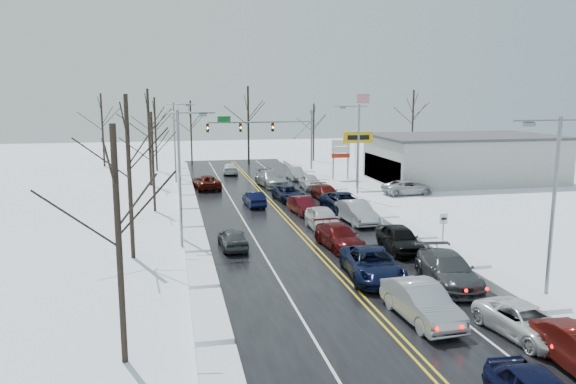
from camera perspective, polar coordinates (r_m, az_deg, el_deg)
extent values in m
plane|color=white|center=(42.87, 0.60, -3.52)|extent=(160.00, 160.00, 0.00)
cube|color=black|center=(44.77, 0.04, -2.93)|extent=(14.00, 84.00, 0.01)
cube|color=silver|center=(43.88, -9.73, -3.35)|extent=(1.54, 72.00, 0.53)
cube|color=silver|center=(46.91, 9.17, -2.46)|extent=(1.54, 72.00, 0.53)
cylinder|color=slate|center=(71.15, 2.41, 5.16)|extent=(0.24, 0.24, 8.00)
cylinder|color=slate|center=(69.66, -2.80, 7.11)|extent=(13.00, 0.18, 0.18)
cylinder|color=slate|center=(70.76, 1.47, 6.27)|extent=(2.33, 0.10, 2.33)
cube|color=#0C591E|center=(69.07, -6.52, 7.37)|extent=(1.60, 0.08, 0.70)
cube|color=black|center=(69.95, -1.58, 6.60)|extent=(0.32, 0.25, 1.05)
sphere|color=#3F0705|center=(69.77, -1.55, 6.84)|extent=(0.20, 0.20, 0.20)
sphere|color=orange|center=(69.79, -1.55, 6.59)|extent=(0.22, 0.22, 0.22)
sphere|color=black|center=(69.81, -1.55, 6.34)|extent=(0.20, 0.20, 0.20)
cube|color=black|center=(69.34, -4.85, 6.54)|extent=(0.32, 0.25, 1.05)
sphere|color=#3F0705|center=(69.16, -4.84, 6.78)|extent=(0.20, 0.20, 0.20)
sphere|color=orange|center=(69.18, -4.83, 6.53)|extent=(0.22, 0.22, 0.22)
sphere|color=black|center=(69.20, -4.83, 6.28)|extent=(0.20, 0.20, 0.20)
cube|color=black|center=(68.96, -8.17, 6.45)|extent=(0.32, 0.25, 1.05)
sphere|color=#3F0705|center=(68.79, -8.17, 6.69)|extent=(0.20, 0.20, 0.20)
sphere|color=orange|center=(68.80, -8.16, 6.44)|extent=(0.22, 0.22, 0.22)
sphere|color=black|center=(68.82, -8.15, 6.19)|extent=(0.20, 0.20, 0.20)
cylinder|color=slate|center=(60.40, 7.06, 3.07)|extent=(0.20, 0.20, 5.60)
cube|color=#E4AD0C|center=(60.14, 7.12, 5.53)|extent=(3.20, 0.30, 1.20)
cube|color=black|center=(59.98, 7.17, 5.52)|extent=(2.40, 0.04, 0.50)
cylinder|color=slate|center=(65.89, 4.62, 2.99)|extent=(0.16, 0.16, 4.00)
cylinder|color=slate|center=(66.42, 6.11, 3.03)|extent=(0.16, 0.16, 4.00)
cube|color=white|center=(65.91, 5.40, 4.99)|extent=(2.20, 0.22, 0.70)
cube|color=white|center=(65.99, 5.39, 4.30)|extent=(2.20, 0.22, 0.70)
cube|color=#B5210D|center=(66.06, 5.38, 3.70)|extent=(2.20, 0.22, 0.50)
cylinder|color=slate|center=(38.02, 15.48, -3.95)|extent=(0.08, 0.08, 2.20)
cube|color=white|center=(37.82, 15.54, -2.63)|extent=(0.55, 0.05, 0.70)
cube|color=black|center=(37.79, 15.57, -2.64)|extent=(0.35, 0.02, 0.15)
cylinder|color=silver|center=(74.83, 6.89, 6.10)|extent=(0.14, 0.14, 10.00)
cube|color=#B0B0AB|center=(67.77, 17.38, 3.19)|extent=(20.00, 12.00, 5.00)
cube|color=#262628|center=(63.63, 9.48, 2.27)|extent=(0.10, 11.00, 2.80)
cube|color=#3F3F42|center=(67.53, 17.50, 5.42)|extent=(20.40, 12.40, 0.30)
cylinder|color=slate|center=(29.21, 25.31, -1.90)|extent=(0.18, 0.18, 9.00)
cylinder|color=slate|center=(28.22, 24.66, 6.58)|extent=(3.20, 0.12, 0.12)
cube|color=slate|center=(27.76, 23.30, 6.33)|extent=(0.50, 0.25, 0.18)
cylinder|color=slate|center=(53.92, 7.15, 4.06)|extent=(0.18, 0.18, 9.00)
cylinder|color=slate|center=(53.39, 6.43, 8.64)|extent=(3.20, 0.12, 0.12)
cube|color=slate|center=(53.15, 5.60, 8.48)|extent=(0.50, 0.25, 0.18)
cylinder|color=slate|center=(37.11, -10.95, 1.25)|extent=(0.18, 0.18, 9.00)
cylinder|color=slate|center=(36.73, -9.91, 7.94)|extent=(3.20, 0.12, 0.12)
cube|color=slate|center=(36.77, -8.65, 7.74)|extent=(0.50, 0.25, 0.18)
cylinder|color=slate|center=(64.92, -11.44, 4.94)|extent=(0.18, 0.18, 9.00)
cylinder|color=slate|center=(64.71, -10.85, 8.76)|extent=(3.20, 0.12, 0.12)
cube|color=slate|center=(64.73, -10.13, 8.65)|extent=(0.50, 0.25, 0.18)
cylinder|color=#2D231C|center=(21.51, -16.79, -5.37)|extent=(0.24, 0.24, 9.00)
cylinder|color=#2D231C|center=(35.14, -15.80, 1.39)|extent=(0.27, 0.27, 10.00)
cylinder|color=#2D231C|center=(49.05, -13.55, 2.97)|extent=(0.23, 0.23, 8.50)
cylinder|color=#2D231C|center=(62.90, -13.91, 5.37)|extent=(0.28, 0.28, 10.50)
cylinder|color=#2D231C|center=(74.89, -13.30, 5.72)|extent=(0.25, 0.25, 9.50)
cylinder|color=#2D231C|center=(81.34, -18.32, 5.98)|extent=(0.27, 0.27, 10.00)
cylinder|color=#2D231C|center=(81.93, -9.82, 6.01)|extent=(0.24, 0.24, 9.00)
cylinder|color=#2D231C|center=(80.57, -4.05, 6.78)|extent=(0.29, 0.29, 11.00)
cylinder|color=#2D231C|center=(84.07, 2.62, 6.08)|extent=(0.23, 0.23, 8.50)
cylinder|color=#2D231C|center=(89.82, 12.55, 6.74)|extent=(0.28, 0.28, 10.50)
imported|color=#A7A9AF|center=(26.48, 13.34, -12.56)|extent=(2.09, 5.22, 1.69)
imported|color=black|center=(31.54, 8.51, -8.67)|extent=(3.30, 6.11, 1.63)
imported|color=#46090A|center=(37.31, 5.19, -5.63)|extent=(2.56, 5.31, 1.49)
imported|color=silver|center=(41.81, 3.57, -3.89)|extent=(2.13, 5.09, 1.72)
imported|color=#45090F|center=(47.37, 1.50, -2.21)|extent=(1.95, 4.46, 1.43)
imported|color=black|center=(52.96, 0.13, -0.90)|extent=(2.77, 5.14, 1.37)
imported|color=gray|center=(61.10, -1.75, 0.57)|extent=(3.16, 6.16, 1.71)
imported|color=black|center=(66.06, -2.35, 1.28)|extent=(1.68, 3.95, 1.33)
imported|color=silver|center=(26.15, 22.92, -13.41)|extent=(2.82, 5.06, 1.34)
imported|color=#3A3C3F|center=(31.33, 15.86, -9.07)|extent=(3.12, 6.04, 1.67)
imported|color=black|center=(37.00, 11.26, -5.93)|extent=(2.19, 4.99, 1.67)
imported|color=#B0B3B9|center=(44.36, 6.97, -3.13)|extent=(2.16, 5.32, 1.72)
imported|color=black|center=(48.03, 5.72, -2.09)|extent=(3.09, 6.15, 1.67)
imported|color=#470C09|center=(53.60, 3.87, -0.79)|extent=(2.32, 4.88, 1.37)
imported|color=silver|center=(59.45, 2.26, 0.30)|extent=(1.88, 4.57, 1.55)
imported|color=#9C9EA3|center=(65.96, 0.72, 1.28)|extent=(1.71, 4.47, 1.45)
imported|color=black|center=(50.54, -3.46, -1.45)|extent=(1.70, 4.19, 1.35)
imported|color=#491009|center=(60.14, -8.26, 0.32)|extent=(3.00, 5.57, 1.49)
imported|color=white|center=(70.83, -5.87, 1.83)|extent=(2.26, 4.81, 1.36)
imported|color=#3F4144|center=(37.12, -5.60, -5.72)|extent=(1.82, 4.17, 1.40)
imported|color=#BDBDBF|center=(57.54, 12.07, -0.24)|extent=(5.33, 2.70, 1.44)
imported|color=#46494C|center=(63.68, 12.46, 0.72)|extent=(2.31, 4.78, 1.34)
imported|color=black|center=(68.43, 8.78, 1.48)|extent=(2.15, 4.36, 1.43)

